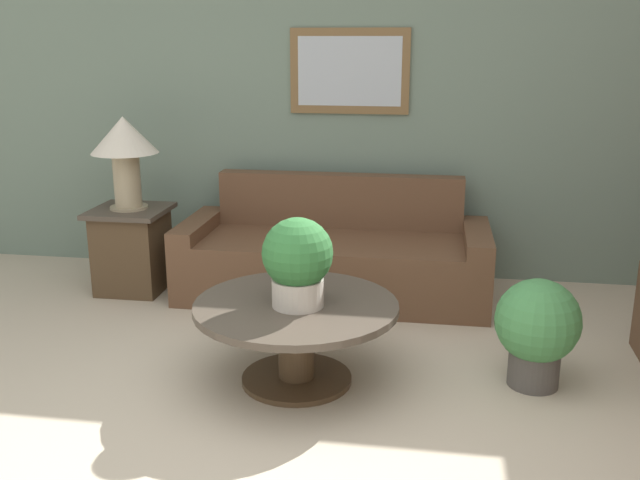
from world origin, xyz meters
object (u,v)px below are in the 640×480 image
Objects in this scene: potted_plant_on_table at (298,260)px; side_table at (132,249)px; coffee_table at (296,325)px; table_lamp at (124,145)px; couch_main at (334,258)px; potted_plant_floor at (537,327)px.

side_table is at bearing 138.85° from potted_plant_on_table.
coffee_table is 2.09m from table_lamp.
side_table is 0.94× the size of table_lamp.
coffee_table is 2.31× the size of potted_plant_on_table.
couch_main is at bearing 89.63° from coffee_table.
potted_plant_on_table is (0.02, -0.04, 0.38)m from coffee_table.
coffee_table is 1.95m from side_table.
potted_plant_floor is at bearing -44.72° from couch_main.
potted_plant_on_table is (0.01, -1.45, 0.43)m from couch_main.
potted_plant_on_table is (1.49, -1.31, -0.38)m from table_lamp.
couch_main is 1.41m from coffee_table.
side_table is 1.31× the size of potted_plant_on_table.
table_lamp reaches higher than couch_main.
couch_main is at bearing 90.34° from potted_plant_on_table.
potted_plant_on_table reaches higher than coffee_table.
potted_plant_on_table is 1.32m from potted_plant_floor.
coffee_table is 1.83× the size of potted_plant_floor.
side_table is 1.04× the size of potted_plant_floor.
potted_plant_on_table is at bearing -41.15° from table_lamp.
couch_main is at bearing 5.42° from side_table.
potted_plant_on_table is at bearing -64.72° from coffee_table.
couch_main is 4.63× the size of potted_plant_on_table.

